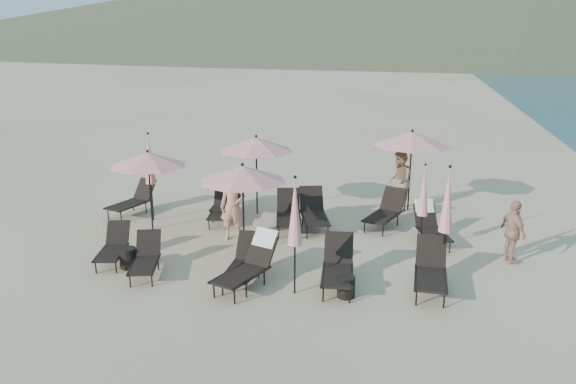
% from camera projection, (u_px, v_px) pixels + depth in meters
% --- Properties ---
extents(ground, '(800.00, 800.00, 0.00)m').
position_uv_depth(ground, '(281.00, 285.00, 12.21)').
color(ground, '#D6BA8C').
rests_on(ground, ground).
extents(lounger_0, '(0.90, 1.55, 0.84)m').
position_uv_depth(lounger_0, '(113.00, 246.00, 13.34)').
color(lounger_0, black).
rests_on(lounger_0, ground).
extents(lounger_1, '(0.97, 1.58, 0.85)m').
position_uv_depth(lounger_1, '(146.00, 258.00, 12.65)').
color(lounger_1, black).
rests_on(lounger_1, ground).
extents(lounger_2, '(0.66, 1.65, 0.94)m').
position_uv_depth(lounger_2, '(244.00, 263.00, 12.27)').
color(lounger_2, black).
rests_on(lounger_2, ground).
extents(lounger_3, '(1.17, 1.86, 1.09)m').
position_uv_depth(lounger_3, '(250.00, 263.00, 12.06)').
color(lounger_3, black).
rests_on(lounger_3, ground).
extents(lounger_4, '(0.83, 1.77, 0.98)m').
position_uv_depth(lounger_4, '(338.00, 266.00, 12.04)').
color(lounger_4, black).
rests_on(lounger_4, ground).
extents(lounger_5, '(0.67, 1.72, 0.99)m').
position_uv_depth(lounger_5, '(431.00, 270.00, 11.85)').
color(lounger_5, black).
rests_on(lounger_5, ground).
extents(lounger_6, '(1.07, 1.77, 0.95)m').
position_uv_depth(lounger_6, '(133.00, 200.00, 16.93)').
color(lounger_6, black).
rests_on(lounger_6, ground).
extents(lounger_7, '(0.82, 1.56, 0.86)m').
position_uv_depth(lounger_7, '(221.00, 209.00, 16.20)').
color(lounger_7, black).
rests_on(lounger_7, ground).
extents(lounger_8, '(0.85, 1.81, 1.01)m').
position_uv_depth(lounger_8, '(227.00, 199.00, 16.91)').
color(lounger_8, black).
rests_on(lounger_8, ground).
extents(lounger_9, '(1.19, 1.91, 1.03)m').
position_uv_depth(lounger_9, '(314.00, 212.00, 15.66)').
color(lounger_9, black).
rests_on(lounger_9, ground).
extents(lounger_10, '(1.17, 1.84, 0.99)m').
position_uv_depth(lounger_10, '(385.00, 211.00, 15.78)').
color(lounger_10, black).
rests_on(lounger_10, ground).
extents(lounger_11, '(1.05, 1.69, 1.00)m').
position_uv_depth(lounger_11, '(430.00, 225.00, 14.61)').
color(lounger_11, black).
rests_on(lounger_11, ground).
extents(lounger_12, '(1.04, 1.83, 0.99)m').
position_uv_depth(lounger_12, '(288.00, 213.00, 15.63)').
color(lounger_12, black).
rests_on(lounger_12, ground).
extents(umbrella_open_0, '(2.10, 2.10, 2.27)m').
position_uv_depth(umbrella_open_0, '(148.00, 159.00, 15.15)').
color(umbrella_open_0, black).
rests_on(umbrella_open_0, ground).
extents(umbrella_open_1, '(2.14, 2.14, 2.30)m').
position_uv_depth(umbrella_open_1, '(242.00, 174.00, 13.44)').
color(umbrella_open_1, black).
rests_on(umbrella_open_1, ground).
extents(umbrella_open_2, '(2.25, 2.25, 2.42)m').
position_uv_depth(umbrella_open_2, '(256.00, 144.00, 16.51)').
color(umbrella_open_2, black).
rests_on(umbrella_open_2, ground).
extents(umbrella_open_3, '(2.34, 2.34, 2.52)m').
position_uv_depth(umbrella_open_3, '(412.00, 139.00, 16.84)').
color(umbrella_open_3, black).
rests_on(umbrella_open_3, ground).
extents(umbrella_closed_0, '(0.30, 0.30, 2.56)m').
position_uv_depth(umbrella_closed_0, '(295.00, 213.00, 11.33)').
color(umbrella_closed_0, black).
rests_on(umbrella_closed_0, ground).
extents(umbrella_closed_1, '(0.27, 0.27, 2.28)m').
position_uv_depth(umbrella_closed_1, '(424.00, 191.00, 13.59)').
color(umbrella_closed_1, black).
rests_on(umbrella_closed_1, ground).
extents(umbrella_closed_2, '(0.30, 0.30, 2.61)m').
position_uv_depth(umbrella_closed_2, '(149.00, 160.00, 15.98)').
color(umbrella_closed_2, black).
rests_on(umbrella_closed_2, ground).
extents(umbrella_closed_3, '(0.30, 0.30, 2.60)m').
position_uv_depth(umbrella_closed_3, '(447.00, 201.00, 12.02)').
color(umbrella_closed_3, black).
rests_on(umbrella_closed_3, ground).
extents(side_table_0, '(0.40, 0.40, 0.48)m').
position_uv_depth(side_table_0, '(128.00, 258.00, 13.04)').
color(side_table_0, black).
rests_on(side_table_0, ground).
extents(side_table_1, '(0.37, 0.37, 0.45)m').
position_uv_depth(side_table_1, '(346.00, 287.00, 11.58)').
color(side_table_1, black).
rests_on(side_table_1, ground).
extents(beachgoer_a, '(0.73, 0.54, 1.82)m').
position_uv_depth(beachgoer_a, '(233.00, 206.00, 14.69)').
color(beachgoer_a, tan).
rests_on(beachgoer_a, ground).
extents(beachgoer_b, '(0.82, 0.99, 1.86)m').
position_uv_depth(beachgoer_b, '(399.00, 181.00, 17.15)').
color(beachgoer_b, '#A67555').
rests_on(beachgoer_b, ground).
extents(beachgoer_c, '(0.72, 0.98, 1.54)m').
position_uv_depth(beachgoer_c, '(513.00, 232.00, 13.21)').
color(beachgoer_c, tan).
rests_on(beachgoer_c, ground).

